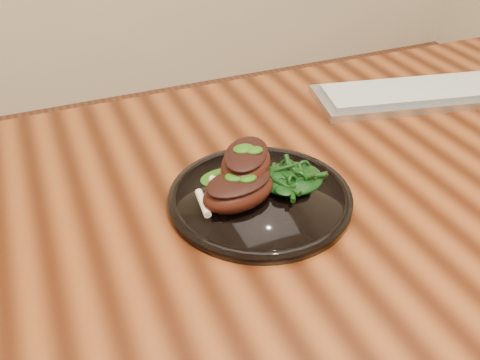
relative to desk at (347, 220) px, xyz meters
name	(u,v)px	position (x,y,z in m)	size (l,w,h in m)	color
desk	(347,220)	(0.00, 0.00, 0.00)	(1.60, 0.80, 0.75)	#361406
plate	(260,198)	(-0.16, 0.00, 0.09)	(0.26, 0.26, 0.02)	black
lamb_chop_front	(238,190)	(-0.19, -0.01, 0.12)	(0.12, 0.09, 0.05)	#3B130B
lamb_chop_back	(246,162)	(-0.17, 0.02, 0.14)	(0.12, 0.12, 0.05)	#3B130B
herb_smear	(224,177)	(-0.19, 0.05, 0.10)	(0.07, 0.05, 0.00)	#154407
greens_heap	(292,175)	(-0.11, 0.00, 0.11)	(0.09, 0.09, 0.04)	black
keyboard	(430,92)	(0.29, 0.18, 0.09)	(0.46, 0.22, 0.02)	#B3B5B7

